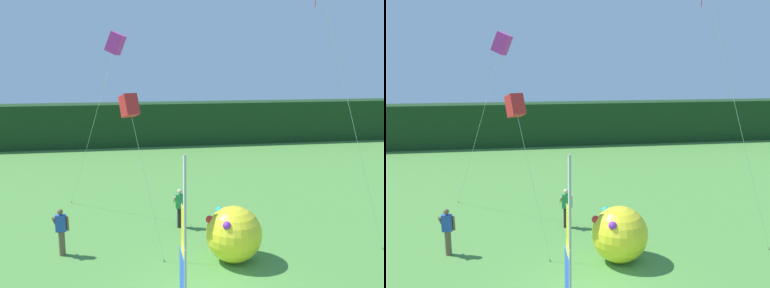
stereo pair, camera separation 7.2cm
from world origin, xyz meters
TOP-DOWN VIEW (x-y plane):
  - distant_treeline at (0.00, 24.36)m, footprint 80.00×2.40m
  - banner_flag at (-0.84, -0.91)m, footprint 0.06×1.03m
  - person_near_banner at (-0.01, 6.15)m, footprint 0.55×0.48m
  - person_mid_field at (-4.50, 4.28)m, footprint 0.55×0.48m
  - inflatable_balloon at (1.44, 2.89)m, footprint 1.95×1.95m
  - kite_magenta_box_0 at (-2.43, 7.06)m, footprint 2.91×3.37m
  - kite_red_box_1 at (-1.99, 3.98)m, footprint 1.42×1.26m

SIDE VIEW (x-z plane):
  - person_near_banner at x=-0.01m, z-range 0.06..1.72m
  - person_mid_field at x=-4.50m, z-range 0.06..1.79m
  - inflatable_balloon at x=1.44m, z-range 0.00..1.96m
  - distant_treeline at x=0.00m, z-range 0.00..3.48m
  - banner_flag at x=-0.84m, z-range -0.10..4.67m
  - kite_red_box_1 at x=-1.99m, z-range 2.46..8.25m
  - kite_magenta_box_0 at x=-2.43m, z-range 3.51..11.51m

